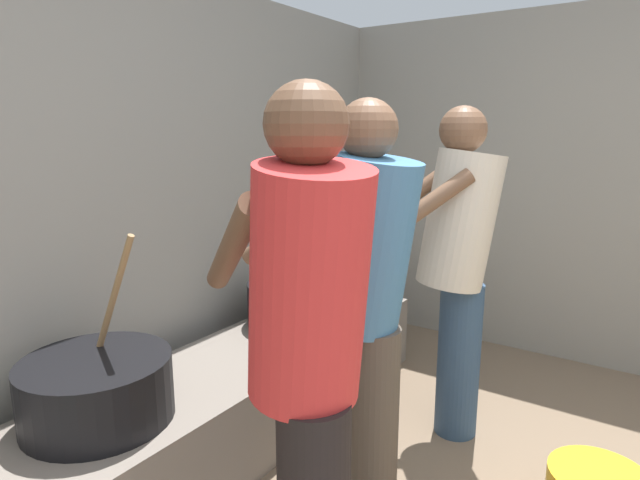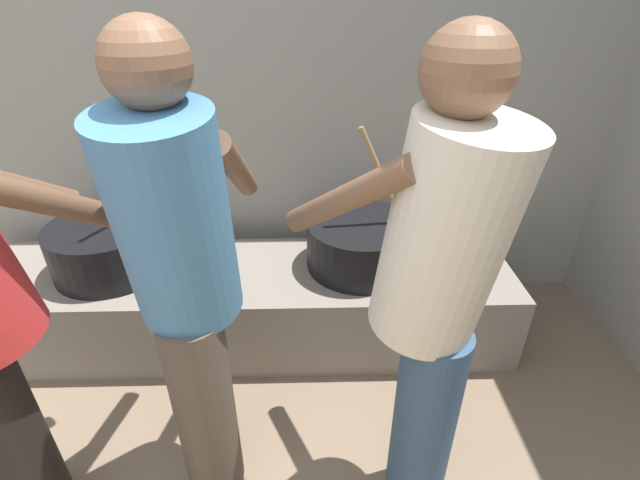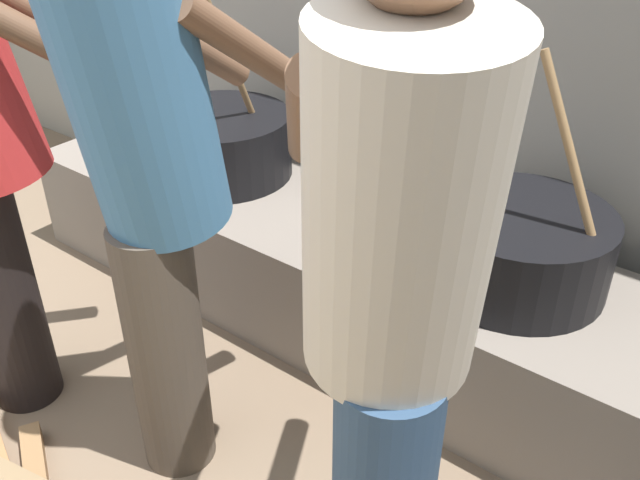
{
  "view_description": "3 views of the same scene",
  "coord_description": "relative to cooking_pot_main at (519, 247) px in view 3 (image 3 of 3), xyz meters",
  "views": [
    {
      "loc": [
        -1.08,
        0.2,
        1.45
      ],
      "look_at": [
        0.79,
        1.47,
        0.98
      ],
      "focal_mm": 29.66,
      "sensor_mm": 36.0,
      "label": 1
    },
    {
      "loc": [
        0.87,
        0.02,
        1.61
      ],
      "look_at": [
        0.9,
        1.43,
        0.79
      ],
      "focal_mm": 25.14,
      "sensor_mm": 36.0,
      "label": 2
    },
    {
      "loc": [
        1.67,
        0.2,
        1.56
      ],
      "look_at": [
        0.88,
        1.22,
        0.77
      ],
      "focal_mm": 38.45,
      "sensor_mm": 36.0,
      "label": 3
    }
  ],
  "objects": [
    {
      "name": "hearth_ledge",
      "position": [
        -0.6,
        -0.03,
        -0.32
      ],
      "size": [
        2.64,
        0.6,
        0.41
      ],
      "primitive_type": "cube",
      "color": "slate",
      "rests_on": "ground_plane"
    },
    {
      "name": "cooking_pot_main",
      "position": [
        0.0,
        0.0,
        0.0
      ],
      "size": [
        0.52,
        0.52,
        0.68
      ],
      "color": "black",
      "rests_on": "hearth_ledge"
    },
    {
      "name": "cooking_pot_secondary",
      "position": [
        -1.19,
        0.0,
        0.0
      ],
      "size": [
        0.54,
        0.54,
        0.69
      ],
      "color": "black",
      "rests_on": "hearth_ledge"
    },
    {
      "name": "cook_in_cream_shirt",
      "position": [
        0.1,
        -0.86,
        0.36
      ],
      "size": [
        0.66,
        0.7,
        1.55
      ],
      "color": "navy",
      "rests_on": "ground_plane"
    },
    {
      "name": "cook_in_blue_shirt",
      "position": [
        -0.6,
        -0.77,
        0.36
      ],
      "size": [
        0.34,
        0.65,
        1.56
      ],
      "color": "#4C4238",
      "rests_on": "ground_plane"
    }
  ]
}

